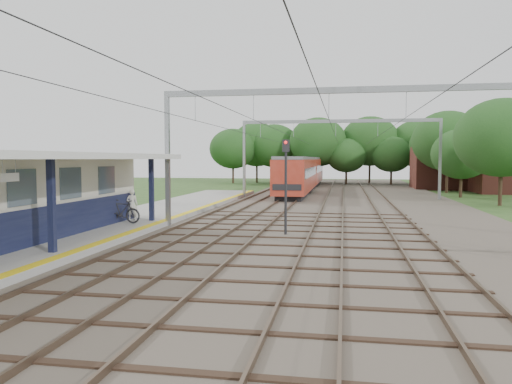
# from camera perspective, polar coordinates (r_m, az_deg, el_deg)

# --- Properties ---
(ground) EXTENTS (160.00, 160.00, 0.00)m
(ground) POSITION_cam_1_polar(r_m,az_deg,el_deg) (10.90, -12.30, -15.34)
(ground) COLOR #2D4C1E
(ground) RESTS_ON ground
(ballast_bed) EXTENTS (18.00, 90.00, 0.10)m
(ballast_bed) POSITION_cam_1_polar(r_m,az_deg,el_deg) (39.67, 10.04, -1.32)
(ballast_bed) COLOR #473D33
(ballast_bed) RESTS_ON ground
(platform) EXTENTS (5.00, 52.00, 0.35)m
(platform) POSITION_cam_1_polar(r_m,az_deg,el_deg) (26.37, -15.86, -3.70)
(platform) COLOR gray
(platform) RESTS_ON ground
(yellow_stripe) EXTENTS (0.45, 52.00, 0.01)m
(yellow_stripe) POSITION_cam_1_polar(r_m,az_deg,el_deg) (25.45, -11.29, -3.49)
(yellow_stripe) COLOR yellow
(yellow_stripe) RESTS_ON platform
(canopy) EXTENTS (6.40, 20.00, 3.44)m
(canopy) POSITION_cam_1_polar(r_m,az_deg,el_deg) (19.44, -27.13, 3.65)
(canopy) COLOR black
(canopy) RESTS_ON platform
(rail_tracks) EXTENTS (11.80, 88.00, 0.15)m
(rail_tracks) POSITION_cam_1_polar(r_m,az_deg,el_deg) (39.73, 6.44, -1.09)
(rail_tracks) COLOR brown
(rail_tracks) RESTS_ON ballast_bed
(catenary_system) EXTENTS (17.22, 88.00, 7.00)m
(catenary_system) POSITION_cam_1_polar(r_m,az_deg,el_deg) (34.85, 9.14, 6.98)
(catenary_system) COLOR gray
(catenary_system) RESTS_ON ground
(tree_band) EXTENTS (31.72, 30.88, 8.82)m
(tree_band) POSITION_cam_1_polar(r_m,az_deg,el_deg) (66.65, 9.95, 4.93)
(tree_band) COLOR #382619
(tree_band) RESTS_ON ground
(house_near) EXTENTS (7.00, 6.12, 7.89)m
(house_near) POSITION_cam_1_polar(r_m,az_deg,el_deg) (58.07, 27.12, 2.83)
(house_near) COLOR brown
(house_near) RESTS_ON ground
(house_far) EXTENTS (8.00, 6.12, 8.66)m
(house_far) POSITION_cam_1_polar(r_m,az_deg,el_deg) (62.68, 21.13, 3.26)
(house_far) COLOR brown
(house_far) RESTS_ON ground
(person) EXTENTS (0.66, 0.49, 1.63)m
(person) POSITION_cam_1_polar(r_m,az_deg,el_deg) (26.94, -13.98, -1.40)
(person) COLOR silver
(person) RESTS_ON platform
(bicycle) EXTENTS (2.01, 0.70, 1.19)m
(bicycle) POSITION_cam_1_polar(r_m,az_deg,el_deg) (25.79, -15.09, -2.14)
(bicycle) COLOR black
(bicycle) RESTS_ON platform
(train) EXTENTS (2.77, 34.52, 3.65)m
(train) POSITION_cam_1_polar(r_m,az_deg,el_deg) (56.81, 5.52, 2.27)
(train) COLOR black
(train) RESTS_ON ballast_bed
(signal_post) EXTENTS (0.34, 0.30, 4.43)m
(signal_post) POSITION_cam_1_polar(r_m,az_deg,el_deg) (22.70, 3.42, 1.91)
(signal_post) COLOR black
(signal_post) RESTS_ON ground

